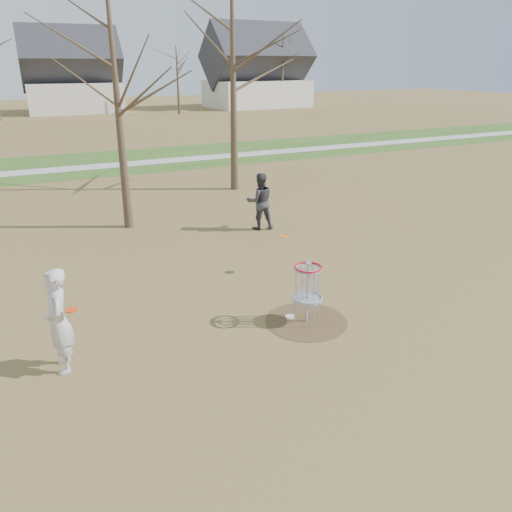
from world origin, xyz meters
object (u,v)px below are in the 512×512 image
Objects in this scene: player_standing at (58,321)px; disc_grounded at (290,317)px; disc_golf_basket at (308,283)px; player_throwing at (260,201)px.

player_standing is 4.83m from disc_grounded.
player_standing reaches higher than disc_grounded.
disc_golf_basket is at bearing 87.28° from player_standing.
disc_grounded is at bearing 82.18° from player_throwing.
disc_grounded is (-2.21, -6.03, -0.94)m from player_throwing.
disc_golf_basket is (4.96, -0.39, -0.08)m from player_standing.
player_throwing is 6.49m from disc_grounded.
player_throwing is 1.42× the size of disc_golf_basket.
player_standing reaches higher than disc_golf_basket.
disc_golf_basket reaches higher than disc_grounded.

